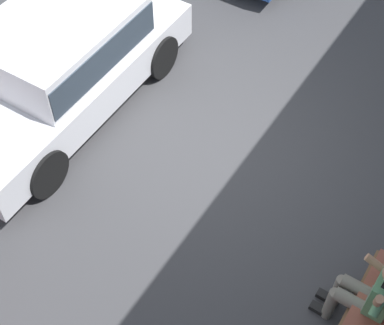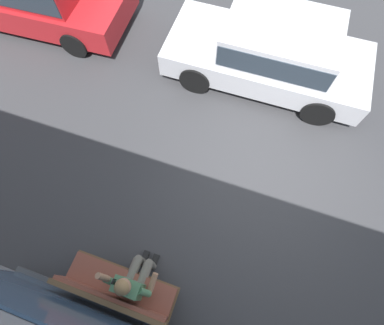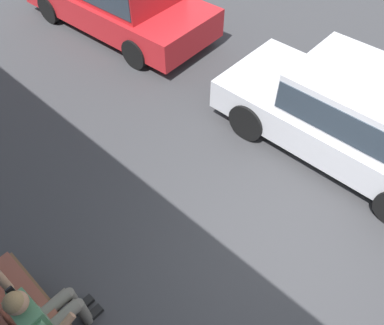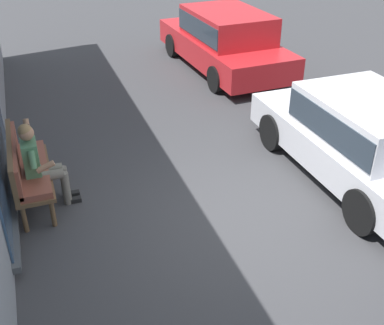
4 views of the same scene
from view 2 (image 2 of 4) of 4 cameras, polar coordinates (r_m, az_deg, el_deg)
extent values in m
plane|color=#38383A|center=(6.03, 12.11, -1.22)|extent=(60.00, 60.00, 0.00)
cube|color=#385170|center=(4.16, -18.76, -25.92)|extent=(3.40, 0.03, 2.50)
cube|color=#494C4F|center=(5.38, -14.22, -25.47)|extent=(3.60, 0.12, 0.10)
cylinder|color=brown|center=(5.54, -21.26, -20.46)|extent=(0.07, 0.07, 0.44)
cylinder|color=brown|center=(5.23, -5.01, -27.35)|extent=(0.07, 0.07, 0.44)
cylinder|color=brown|center=(5.53, -19.37, -16.84)|extent=(0.07, 0.07, 0.44)
cylinder|color=brown|center=(5.22, -3.33, -23.35)|extent=(0.07, 0.07, 0.44)
cube|color=brown|center=(5.08, -13.26, -21.97)|extent=(1.72, 0.55, 0.06)
cube|color=brown|center=(5.00, -13.47, -21.92)|extent=(1.66, 0.49, 0.10)
cube|color=brown|center=(4.80, -15.35, -24.33)|extent=(1.72, 0.07, 0.55)
cube|color=brown|center=(4.79, -15.03, -23.69)|extent=(1.66, 0.06, 0.47)
cylinder|color=#6B665B|center=(4.98, -11.23, -19.84)|extent=(0.15, 0.42, 0.15)
cylinder|color=#6B665B|center=(5.25, -9.72, -17.98)|extent=(0.12, 0.12, 0.55)
cube|color=black|center=(5.49, -8.98, -17.50)|extent=(0.10, 0.24, 0.07)
cylinder|color=#6B665B|center=(4.95, -9.22, -20.64)|extent=(0.15, 0.42, 0.15)
cylinder|color=#6B665B|center=(5.22, -7.82, -18.71)|extent=(0.12, 0.12, 0.55)
cube|color=black|center=(5.46, -7.16, -18.18)|extent=(0.10, 0.24, 0.07)
cube|color=#6B665B|center=(4.96, -11.26, -22.47)|extent=(0.34, 0.24, 0.14)
cube|color=#4C7F56|center=(4.69, -11.91, -22.33)|extent=(0.38, 0.22, 0.56)
sphere|color=#A37556|center=(4.28, -13.06, -22.09)|extent=(0.22, 0.22, 0.22)
sphere|color=olive|center=(4.24, -13.22, -22.19)|extent=(0.20, 0.20, 0.20)
cylinder|color=#4C7F56|center=(4.54, -9.13, -23.23)|extent=(0.20, 0.10, 0.28)
cylinder|color=#A37556|center=(4.65, -7.48, -21.68)|extent=(0.08, 0.27, 0.17)
cylinder|color=#4C7F56|center=(4.57, -15.26, -21.00)|extent=(0.25, 0.10, 0.22)
cylinder|color=#A37556|center=(4.40, -16.63, -20.21)|extent=(0.16, 0.08, 0.25)
cube|color=black|center=(4.32, -14.68, -21.09)|extent=(0.02, 0.07, 0.15)
cube|color=silver|center=(6.94, 13.88, 18.58)|extent=(4.23, 1.84, 0.54)
cube|color=silver|center=(6.53, 16.62, 21.62)|extent=(2.21, 1.60, 0.65)
cube|color=#28333D|center=(6.53, 16.62, 21.62)|extent=(2.16, 1.64, 0.45)
cylinder|color=black|center=(6.63, 0.61, 15.48)|extent=(0.67, 0.19, 0.67)
cylinder|color=black|center=(7.79, 4.94, 24.65)|extent=(0.67, 0.19, 0.67)
cylinder|color=black|center=(6.64, 22.82, 8.81)|extent=(0.67, 0.19, 0.67)
cylinder|color=black|center=(7.80, 24.68, 18.67)|extent=(0.67, 0.19, 0.67)
cylinder|color=black|center=(7.82, -21.43, 20.18)|extent=(0.63, 0.21, 0.63)
camera|label=1|loc=(4.23, -92.82, 21.89)|focal=55.00mm
camera|label=3|loc=(1.37, 63.50, -28.45)|focal=35.00mm
camera|label=4|loc=(5.72, 87.33, -21.84)|focal=45.00mm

